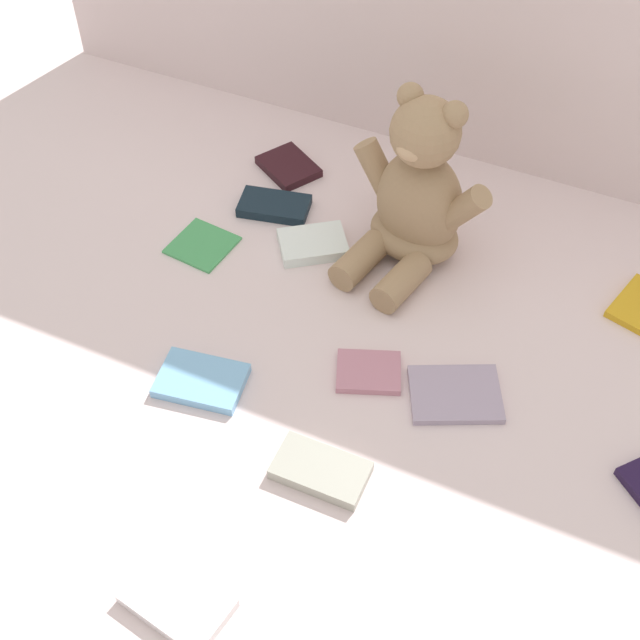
# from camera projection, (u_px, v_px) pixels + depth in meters

# --- Properties ---
(ground_plane) EXTENTS (3.20, 3.20, 0.00)m
(ground_plane) POSITION_uv_depth(u_px,v_px,m) (337.00, 315.00, 1.33)
(ground_plane) COLOR silver
(teddy_bear) EXTENTS (0.25, 0.24, 0.30)m
(teddy_bear) POSITION_uv_depth(u_px,v_px,m) (416.00, 199.00, 1.34)
(teddy_bear) COLOR #9E7F5B
(teddy_bear) RESTS_ON ground_plane
(book_case_0) EXTENTS (0.14, 0.10, 0.02)m
(book_case_0) POSITION_uv_depth(u_px,v_px,m) (177.00, 601.00, 1.02)
(book_case_0) COLOR silver
(book_case_0) RESTS_ON ground_plane
(book_case_2) EXTENTS (0.13, 0.12, 0.02)m
(book_case_2) POSITION_uv_depth(u_px,v_px,m) (289.00, 167.00, 1.56)
(book_case_2) COLOR black
(book_case_2) RESTS_ON ground_plane
(book_case_5) EXTENTS (0.14, 0.10, 0.02)m
(book_case_5) POSITION_uv_depth(u_px,v_px,m) (201.00, 381.00, 1.23)
(book_case_5) COLOR #76B4E3
(book_case_5) RESTS_ON ground_plane
(book_case_6) EXTENTS (0.11, 0.11, 0.01)m
(book_case_6) POSITION_uv_depth(u_px,v_px,m) (202.00, 244.00, 1.43)
(book_case_6) COLOR #409D57
(book_case_6) RESTS_ON ground_plane
(book_case_7) EXTENTS (0.14, 0.13, 0.02)m
(book_case_7) POSITION_uv_depth(u_px,v_px,m) (313.00, 244.00, 1.42)
(book_case_7) COLOR white
(book_case_7) RESTS_ON ground_plane
(book_case_8) EXTENTS (0.13, 0.09, 0.02)m
(book_case_8) POSITION_uv_depth(u_px,v_px,m) (274.00, 206.00, 1.48)
(book_case_8) COLOR black
(book_case_8) RESTS_ON ground_plane
(book_case_9) EXTENTS (0.16, 0.14, 0.01)m
(book_case_9) POSITION_uv_depth(u_px,v_px,m) (455.00, 394.00, 1.22)
(book_case_9) COLOR #9F90A8
(book_case_9) RESTS_ON ground_plane
(book_case_10) EXTENTS (0.11, 0.10, 0.01)m
(book_case_10) POSITION_uv_depth(u_px,v_px,m) (369.00, 372.00, 1.25)
(book_case_10) COLOR #B77689
(book_case_10) RESTS_ON ground_plane
(book_case_11) EXTENTS (0.13, 0.07, 0.02)m
(book_case_11) POSITION_uv_depth(u_px,v_px,m) (321.00, 470.00, 1.13)
(book_case_11) COLOR #A0A093
(book_case_11) RESTS_ON ground_plane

